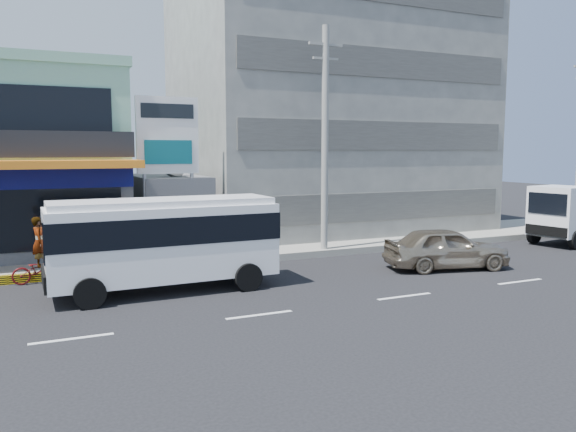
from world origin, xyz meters
The scene contains 10 objects.
ground centered at (0.00, 0.00, 0.00)m, with size 120.00×120.00×0.00m, color black.
sidewalk centered at (5.00, 9.50, 0.15)m, with size 70.00×5.00×0.30m, color gray.
concrete_building centered at (10.00, 15.00, 7.00)m, with size 16.00×12.00×14.00m, color gray.
gap_structure centered at (0.00, 12.00, 1.75)m, with size 3.00×6.00×3.50m, color #4D4E53.
satellite_dish centered at (0.00, 11.00, 3.58)m, with size 1.50×1.50×0.15m, color slate.
billboard centered at (-0.50, 9.20, 4.93)m, with size 2.60×0.18×6.90m.
utility_pole_near centered at (6.00, 7.40, 5.15)m, with size 1.60×0.30×10.00m.
minibus centered at (-1.86, 3.85, 1.84)m, with size 7.41×2.72×3.08m.
sedan centered at (9.08, 2.90, 0.83)m, with size 1.96×4.87×1.66m, color tan.
motorcycle_rider centered at (-5.64, 6.80, 0.78)m, with size 1.88×0.76×2.36m.
Camera 1 is at (-5.63, -14.49, 4.64)m, focal length 35.00 mm.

